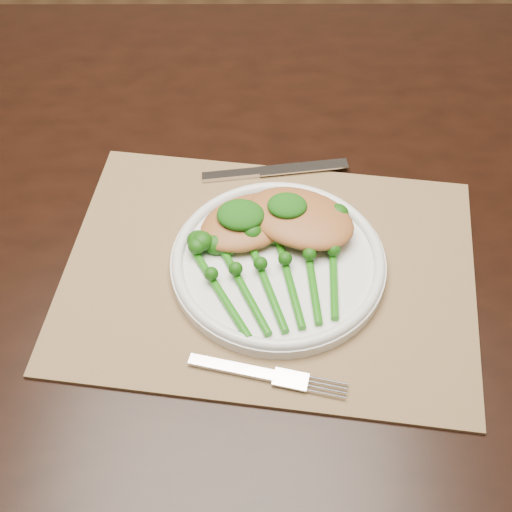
# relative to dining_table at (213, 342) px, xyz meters

# --- Properties ---
(floor) EXTENTS (4.00, 4.00, 0.00)m
(floor) POSITION_rel_dining_table_xyz_m (0.04, -0.11, -0.38)
(floor) COLOR brown
(floor) RESTS_ON ground
(dining_table) EXTENTS (1.65, 0.99, 0.75)m
(dining_table) POSITION_rel_dining_table_xyz_m (0.00, 0.00, 0.00)
(dining_table) COLOR black
(dining_table) RESTS_ON ground
(placemat) EXTENTS (0.51, 0.39, 0.00)m
(placemat) POSITION_rel_dining_table_xyz_m (0.10, -0.13, 0.38)
(placemat) COLOR olive
(placemat) RESTS_ON dining_table
(dinner_plate) EXTENTS (0.26, 0.26, 0.02)m
(dinner_plate) POSITION_rel_dining_table_xyz_m (0.11, -0.13, 0.39)
(dinner_plate) COLOR white
(dinner_plate) RESTS_ON placemat
(knife) EXTENTS (0.20, 0.05, 0.01)m
(knife) POSITION_rel_dining_table_xyz_m (0.08, 0.03, 0.38)
(knife) COLOR silver
(knife) RESTS_ON placemat
(fork) EXTENTS (0.17, 0.05, 0.01)m
(fork) POSITION_rel_dining_table_xyz_m (0.11, -0.28, 0.38)
(fork) COLOR silver
(fork) RESTS_ON placemat
(chicken_fillet_left) EXTENTS (0.15, 0.14, 0.02)m
(chicken_fillet_left) POSITION_rel_dining_table_xyz_m (0.07, -0.08, 0.40)
(chicken_fillet_left) COLOR #B06933
(chicken_fillet_left) RESTS_ON dinner_plate
(chicken_fillet_right) EXTENTS (0.16, 0.14, 0.03)m
(chicken_fillet_right) POSITION_rel_dining_table_xyz_m (0.13, -0.08, 0.41)
(chicken_fillet_right) COLOR #B06933
(chicken_fillet_right) RESTS_ON dinner_plate
(pesto_dollop_left) EXTENTS (0.06, 0.05, 0.02)m
(pesto_dollop_left) POSITION_rel_dining_table_xyz_m (0.06, -0.08, 0.42)
(pesto_dollop_left) COLOR #0C4009
(pesto_dollop_left) RESTS_ON chicken_fillet_left
(pesto_dollop_right) EXTENTS (0.05, 0.04, 0.02)m
(pesto_dollop_right) POSITION_rel_dining_table_xyz_m (0.12, -0.07, 0.43)
(pesto_dollop_right) COLOR #0C4009
(pesto_dollop_right) RESTS_ON chicken_fillet_right
(broccolini_bundle) EXTENTS (0.20, 0.22, 0.04)m
(broccolini_bundle) POSITION_rel_dining_table_xyz_m (0.11, -0.16, 0.40)
(broccolini_bundle) COLOR #19670D
(broccolini_bundle) RESTS_ON dinner_plate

